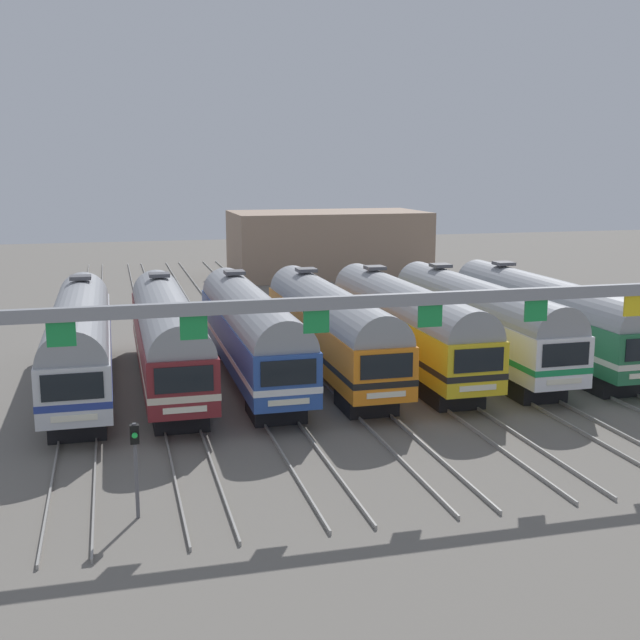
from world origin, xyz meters
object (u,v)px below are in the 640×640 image
(commuter_train_maroon, at_px, (167,333))
(yard_signal_mast, at_px, (135,452))
(commuter_train_blue, at_px, (250,329))
(commuter_train_orange, at_px, (329,325))
(commuter_train_white, at_px, (476,318))
(commuter_train_green, at_px, (544,314))
(catenary_gantry, at_px, (430,321))
(commuter_train_yellow, at_px, (404,321))
(commuter_train_silver, at_px, (80,338))

(commuter_train_maroon, height_order, yard_signal_mast, commuter_train_maroon)
(commuter_train_maroon, relative_size, commuter_train_blue, 1.00)
(commuter_train_maroon, distance_m, commuter_train_orange, 8.30)
(yard_signal_mast, bearing_deg, commuter_train_maroon, 82.27)
(commuter_train_blue, bearing_deg, yard_signal_mast, -112.15)
(commuter_train_white, bearing_deg, commuter_train_orange, 180.00)
(commuter_train_white, height_order, commuter_train_green, same)
(commuter_train_orange, distance_m, commuter_train_green, 12.45)
(commuter_train_white, relative_size, commuter_train_green, 1.00)
(commuter_train_white, bearing_deg, commuter_train_blue, 180.00)
(commuter_train_maroon, bearing_deg, yard_signal_mast, -97.73)
(commuter_train_green, distance_m, yard_signal_mast, 27.47)
(commuter_train_green, xyz_separation_m, catenary_gantry, (-12.45, -13.50, 2.75))
(commuter_train_yellow, bearing_deg, commuter_train_green, 0.00)
(commuter_train_blue, bearing_deg, commuter_train_silver, 180.00)
(commuter_train_green, distance_m, catenary_gantry, 18.57)
(commuter_train_maroon, distance_m, commuter_train_yellow, 12.45)
(commuter_train_yellow, bearing_deg, commuter_train_silver, 180.00)
(commuter_train_maroon, bearing_deg, catenary_gantry, -58.42)
(commuter_train_yellow, bearing_deg, commuter_train_orange, 180.00)
(commuter_train_silver, distance_m, commuter_train_green, 24.90)
(commuter_train_green, bearing_deg, commuter_train_orange, 180.00)
(commuter_train_silver, distance_m, yard_signal_mast, 15.44)
(commuter_train_orange, xyz_separation_m, commuter_train_white, (8.30, 0.00, 0.00))
(commuter_train_orange, height_order, catenary_gantry, catenary_gantry)
(commuter_train_green, bearing_deg, commuter_train_white, 180.00)
(commuter_train_blue, xyz_separation_m, commuter_train_orange, (4.15, 0.00, 0.00))
(commuter_train_blue, relative_size, yard_signal_mast, 5.83)
(commuter_train_blue, height_order, catenary_gantry, catenary_gantry)
(commuter_train_green, height_order, yard_signal_mast, commuter_train_green)
(commuter_train_yellow, height_order, yard_signal_mast, commuter_train_yellow)
(yard_signal_mast, bearing_deg, commuter_train_orange, 55.84)
(commuter_train_silver, distance_m, commuter_train_white, 20.75)
(commuter_train_orange, relative_size, commuter_train_yellow, 1.00)
(commuter_train_blue, bearing_deg, commuter_train_white, 0.00)
(commuter_train_white, bearing_deg, commuter_train_green, 0.00)
(commuter_train_maroon, height_order, commuter_train_green, same)
(commuter_train_silver, relative_size, commuter_train_blue, 1.00)
(catenary_gantry, bearing_deg, yard_signal_mast, -170.22)
(commuter_train_blue, xyz_separation_m, commuter_train_yellow, (8.30, 0.00, 0.00))
(commuter_train_silver, height_order, commuter_train_orange, same)
(commuter_train_orange, bearing_deg, commuter_train_green, 0.00)
(commuter_train_orange, relative_size, yard_signal_mast, 5.83)
(commuter_train_maroon, xyz_separation_m, commuter_train_orange, (8.30, 0.00, 0.00))
(catenary_gantry, bearing_deg, commuter_train_blue, 107.09)
(commuter_train_blue, relative_size, commuter_train_green, 1.00)
(commuter_train_silver, height_order, commuter_train_blue, same)
(commuter_train_maroon, distance_m, catenary_gantry, 16.08)
(commuter_train_blue, relative_size, commuter_train_orange, 1.00)
(catenary_gantry, bearing_deg, commuter_train_silver, 132.68)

